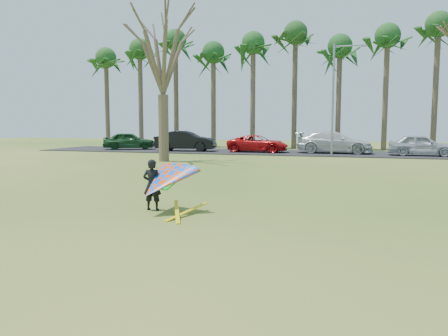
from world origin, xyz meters
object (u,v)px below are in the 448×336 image
(bare_tree_left, at_px, (162,51))
(car_2, at_px, (258,144))
(car_0, at_px, (129,141))
(car_3, at_px, (334,142))
(kite_flyer, at_px, (162,182))
(car_1, at_px, (185,141))
(streetlight, at_px, (335,94))
(car_4, at_px, (421,145))

(bare_tree_left, distance_m, car_2, 12.03)
(car_0, xyz_separation_m, car_2, (11.88, -0.12, -0.08))
(car_2, bearing_deg, car_3, -86.48)
(bare_tree_left, bearing_deg, kite_flyer, -65.25)
(car_3, bearing_deg, kite_flyer, 173.86)
(bare_tree_left, distance_m, car_1, 11.11)
(car_0, bearing_deg, streetlight, -122.79)
(bare_tree_left, height_order, car_2, bare_tree_left)
(car_0, height_order, car_2, car_0)
(car_4, bearing_deg, car_1, 92.47)
(streetlight, bearing_deg, car_0, 171.64)
(car_1, bearing_deg, car_0, 77.72)
(kite_flyer, bearing_deg, streetlight, 81.07)
(car_0, bearing_deg, car_3, -113.50)
(car_4, bearing_deg, bare_tree_left, 121.77)
(car_1, distance_m, car_3, 12.26)
(car_2, bearing_deg, bare_tree_left, 156.95)
(car_2, distance_m, kite_flyer, 24.35)
(streetlight, bearing_deg, kite_flyer, -98.93)
(car_3, relative_size, kite_flyer, 2.45)
(car_0, relative_size, car_1, 0.88)
(car_3, bearing_deg, streetlight, -175.84)
(bare_tree_left, xyz_separation_m, car_0, (-7.90, 9.65, -6.08))
(streetlight, height_order, car_4, streetlight)
(bare_tree_left, bearing_deg, streetlight, 34.57)
(car_1, distance_m, car_2, 6.20)
(car_2, relative_size, kite_flyer, 2.07)
(streetlight, height_order, car_1, streetlight)
(car_1, relative_size, car_3, 0.88)
(car_1, xyz_separation_m, car_4, (18.40, -0.01, -0.07))
(car_1, bearing_deg, bare_tree_left, -172.90)
(car_2, bearing_deg, kite_flyer, -173.85)
(streetlight, xyz_separation_m, car_3, (-0.14, 2.95, -3.56))
(car_1, relative_size, car_2, 1.04)
(streetlight, xyz_separation_m, kite_flyer, (-3.40, -21.66, -3.63))
(bare_tree_left, height_order, car_4, bare_tree_left)
(car_0, bearing_deg, car_2, -115.03)
(car_1, bearing_deg, kite_flyer, -165.87)
(car_1, distance_m, car_4, 18.40)
(bare_tree_left, bearing_deg, car_2, 67.37)
(car_3, bearing_deg, car_0, 92.35)
(car_4, xyz_separation_m, kite_flyer, (-9.43, -23.74, 0.00))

